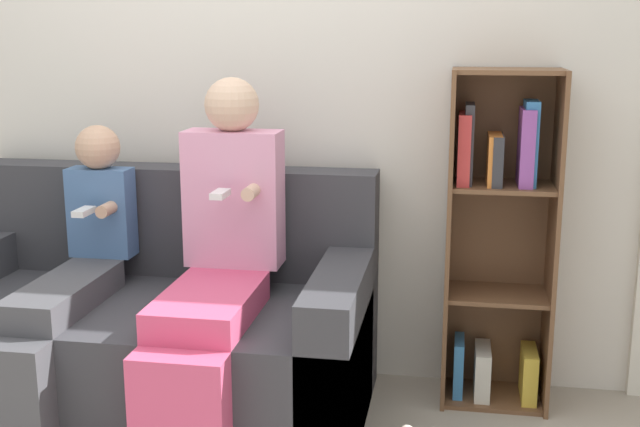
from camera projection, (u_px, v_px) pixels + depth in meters
name	position (u px, v px, depth m)	size (l,w,h in m)	color
back_wall	(257.00, 87.00, 3.45)	(10.00, 0.06, 2.55)	silver
couch	(149.00, 333.00, 3.23)	(1.77, 0.94, 0.94)	#38383D
adult_seated	(217.00, 256.00, 3.00)	(0.38, 0.87, 1.34)	#DB4C75
child_seated	(68.00, 279.00, 3.06)	(0.26, 0.88, 1.14)	#47474C
bookshelf	(499.00, 232.00, 3.24)	(0.43, 0.31, 1.37)	brown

